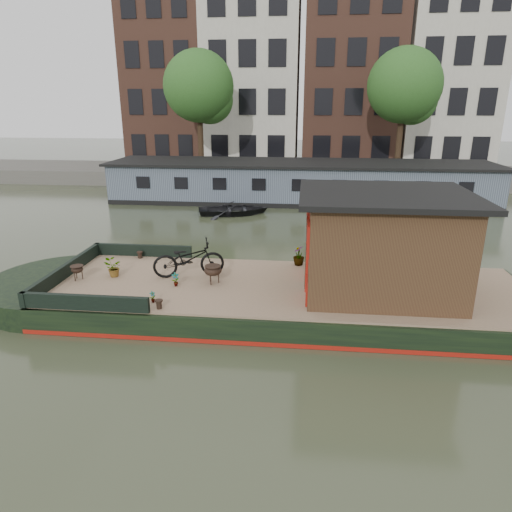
# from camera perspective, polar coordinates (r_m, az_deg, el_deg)

# --- Properties ---
(ground) EXTENTS (120.00, 120.00, 0.00)m
(ground) POSITION_cam_1_polar(r_m,az_deg,el_deg) (11.85, 4.11, -6.62)
(ground) COLOR #323A25
(ground) RESTS_ON ground
(houseboat_hull) EXTENTS (14.01, 4.02, 0.60)m
(houseboat_hull) POSITION_cam_1_polar(r_m,az_deg,el_deg) (11.85, -2.34, -5.14)
(houseboat_hull) COLOR black
(houseboat_hull) RESTS_ON ground
(houseboat_deck) EXTENTS (11.80, 3.80, 0.05)m
(houseboat_deck) POSITION_cam_1_polar(r_m,az_deg,el_deg) (11.60, 4.18, -3.82)
(houseboat_deck) COLOR #8E7158
(houseboat_deck) RESTS_ON houseboat_hull
(bow_bulwark) EXTENTS (3.00, 4.00, 0.35)m
(bow_bulwark) POSITION_cam_1_polar(r_m,az_deg,el_deg) (12.72, -19.28, -1.85)
(bow_bulwark) COLOR black
(bow_bulwark) RESTS_ON houseboat_deck
(cabin) EXTENTS (4.00, 3.50, 2.42)m
(cabin) POSITION_cam_1_polar(r_m,az_deg,el_deg) (11.34, 15.44, 1.73)
(cabin) COLOR #321D13
(cabin) RESTS_ON houseboat_deck
(bicycle) EXTENTS (1.98, 1.20, 0.98)m
(bicycle) POSITION_cam_1_polar(r_m,az_deg,el_deg) (12.16, -8.42, -0.32)
(bicycle) COLOR black
(bicycle) RESTS_ON houseboat_deck
(potted_plant_a) EXTENTS (0.23, 0.21, 0.36)m
(potted_plant_a) POSITION_cam_1_polar(r_m,az_deg,el_deg) (11.63, -10.03, -2.91)
(potted_plant_a) COLOR #963E2B
(potted_plant_a) RESTS_ON houseboat_deck
(potted_plant_c) EXTENTS (0.54, 0.50, 0.49)m
(potted_plant_c) POSITION_cam_1_polar(r_m,az_deg,el_deg) (12.65, -17.47, -1.43)
(potted_plant_c) COLOR #98562C
(potted_plant_c) RESTS_ON houseboat_deck
(potted_plant_d) EXTENTS (0.35, 0.35, 0.57)m
(potted_plant_d) POSITION_cam_1_polar(r_m,az_deg,el_deg) (12.99, 5.36, 0.08)
(potted_plant_d) COLOR brown
(potted_plant_d) RESTS_ON houseboat_deck
(potted_plant_e) EXTENTS (0.17, 0.17, 0.27)m
(potted_plant_e) POSITION_cam_1_polar(r_m,az_deg,el_deg) (10.82, -12.80, -5.01)
(potted_plant_e) COLOR #A74231
(potted_plant_e) RESTS_ON houseboat_deck
(brazier_front) EXTENTS (0.55, 0.55, 0.47)m
(brazier_front) POSITION_cam_1_polar(r_m,az_deg,el_deg) (11.69, -5.39, -2.30)
(brazier_front) COLOR black
(brazier_front) RESTS_ON houseboat_deck
(brazier_rear) EXTENTS (0.46, 0.46, 0.39)m
(brazier_rear) POSITION_cam_1_polar(r_m,az_deg,el_deg) (12.76, -21.41, -1.95)
(brazier_rear) COLOR black
(brazier_rear) RESTS_ON houseboat_deck
(bollard_port) EXTENTS (0.18, 0.18, 0.20)m
(bollard_port) POSITION_cam_1_polar(r_m,az_deg,el_deg) (14.00, -14.31, 0.14)
(bollard_port) COLOR black
(bollard_port) RESTS_ON houseboat_deck
(bollard_stbd) EXTENTS (0.18, 0.18, 0.21)m
(bollard_stbd) POSITION_cam_1_polar(r_m,az_deg,el_deg) (10.49, -12.03, -5.92)
(bollard_stbd) COLOR black
(bollard_stbd) RESTS_ON houseboat_deck
(dinghy) EXTENTS (3.81, 3.10, 0.69)m
(dinghy) POSITION_cam_1_polar(r_m,az_deg,el_deg) (22.01, -2.79, 6.16)
(dinghy) COLOR black
(dinghy) RESTS_ON ground
(far_houseboat) EXTENTS (20.40, 4.40, 2.11)m
(far_houseboat) POSITION_cam_1_polar(r_m,az_deg,el_deg) (25.07, 5.44, 9.05)
(far_houseboat) COLOR slate
(far_houseboat) RESTS_ON ground
(quay) EXTENTS (60.00, 6.00, 0.90)m
(quay) POSITION_cam_1_polar(r_m,az_deg,el_deg) (31.57, 5.62, 10.01)
(quay) COLOR #47443F
(quay) RESTS_ON ground
(townhouse_row) EXTENTS (27.25, 8.00, 16.50)m
(townhouse_row) POSITION_cam_1_polar(r_m,az_deg,el_deg) (38.35, 6.41, 22.61)
(townhouse_row) COLOR brown
(townhouse_row) RESTS_ON ground
(tree_left) EXTENTS (4.40, 4.40, 7.40)m
(tree_left) POSITION_cam_1_polar(r_m,az_deg,el_deg) (30.56, -6.85, 19.94)
(tree_left) COLOR #332316
(tree_left) RESTS_ON quay
(tree_right) EXTENTS (4.40, 4.40, 7.40)m
(tree_right) POSITION_cam_1_polar(r_m,az_deg,el_deg) (30.39, 18.28, 19.21)
(tree_right) COLOR #332316
(tree_right) RESTS_ON quay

